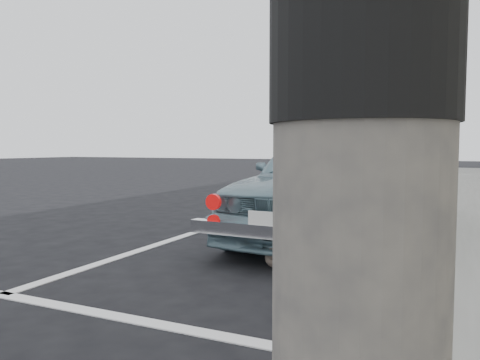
% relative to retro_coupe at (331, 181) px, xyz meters
% --- Properties ---
extents(ground, '(80.00, 80.00, 0.00)m').
position_rel_retro_coupe_xyz_m(ground, '(-0.79, -2.91, -0.70)').
color(ground, black).
rests_on(ground, ground).
extents(pline_rear, '(3.00, 0.12, 0.01)m').
position_rel_retro_coupe_xyz_m(pline_rear, '(-0.29, -3.41, -0.70)').
color(pline_rear, silver).
rests_on(pline_rear, ground).
extents(pline_front, '(3.00, 0.12, 0.01)m').
position_rel_retro_coupe_xyz_m(pline_front, '(-0.29, 3.59, -0.70)').
color(pline_front, silver).
rests_on(pline_front, ground).
extents(pline_side, '(0.12, 7.00, 0.01)m').
position_rel_retro_coupe_xyz_m(pline_side, '(-1.69, 0.09, -0.70)').
color(pline_side, silver).
rests_on(pline_side, ground).
extents(retro_coupe, '(1.81, 4.14, 1.38)m').
position_rel_retro_coupe_xyz_m(retro_coupe, '(0.00, 0.00, 0.00)').
color(retro_coupe, gray).
rests_on(retro_coupe, ground).
extents(cat, '(0.24, 0.45, 0.24)m').
position_rel_retro_coupe_xyz_m(cat, '(-0.09, -1.74, -0.59)').
color(cat, '#695950').
rests_on(cat, ground).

